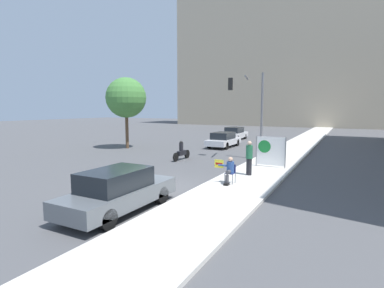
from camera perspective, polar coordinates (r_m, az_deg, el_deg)
The scene contains 12 objects.
ground_plane at distance 13.46m, azimuth -6.45°, elevation -8.50°, with size 160.00×160.00×0.00m, color #4F4F51.
sidewalk_curb at distance 26.28m, azimuth 18.31°, elevation -1.17°, with size 3.04×90.00×0.13m, color beige.
building_backdrop_far at distance 67.06m, azimuth 20.32°, elevation 15.60°, with size 52.00×12.00×28.62m.
seated_protester at distance 13.77m, azimuth 7.10°, elevation -4.81°, with size 0.95×0.77×1.21m.
jogger_on_sidewalk at distance 15.61m, azimuth 10.84°, elevation -2.57°, with size 0.34×0.34×1.76m.
protest_banner at distance 18.03m, azimuth 14.70°, elevation -1.30°, with size 1.74×0.06×1.78m.
traffic_light_pole at distance 21.27m, azimuth 11.03°, elevation 7.92°, with size 2.39×2.16×5.83m.
parked_car_curbside at distance 10.66m, azimuth -13.86°, elevation -8.62°, with size 1.77×4.55×1.50m.
car_on_road_nearest at distance 27.62m, azimuth 6.01°, elevation 0.83°, with size 1.83×4.54×1.39m.
car_on_road_midblock at distance 34.38m, azimuth 8.12°, elevation 2.01°, with size 1.81×4.29×1.46m.
motorcycle_on_road at distance 20.70m, azimuth -2.02°, elevation -1.50°, with size 0.28×2.17×1.33m.
street_tree_near_curb at distance 27.25m, azimuth -12.44°, elevation 8.58°, with size 3.53×3.53×6.26m.
Camera 1 is at (7.37, -10.69, 3.53)m, focal length 28.00 mm.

